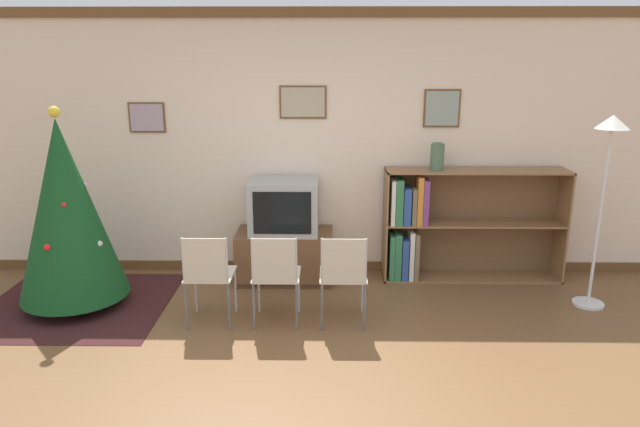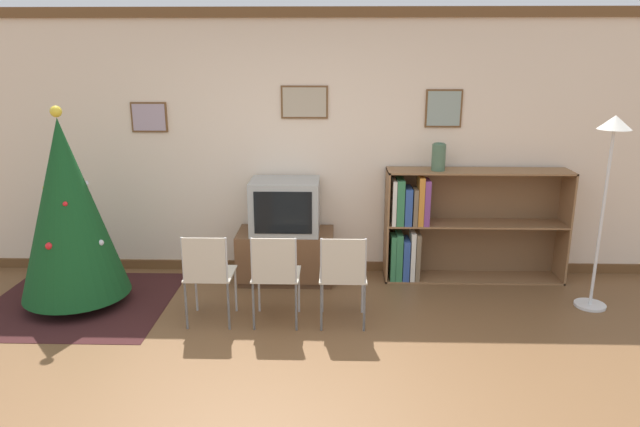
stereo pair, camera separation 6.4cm
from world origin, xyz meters
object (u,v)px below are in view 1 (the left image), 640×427
folding_chair_left (208,274)px  tv_console (285,256)px  folding_chair_center (276,274)px  folding_chair_right (343,274)px  christmas_tree (66,211)px  standing_lamp (607,162)px  television (284,206)px  bookshelf (442,225)px  vase (437,156)px

folding_chair_left → tv_console: bearing=61.1°
folding_chair_center → folding_chair_right: 0.57m
christmas_tree → standing_lamp: 4.79m
folding_chair_center → folding_chair_right: same height
tv_console → folding_chair_center: (0.00, -1.03, 0.21)m
television → standing_lamp: standing_lamp is taller
tv_console → television: television is taller
folding_chair_right → bookshelf: bookshelf is taller
christmas_tree → television: (1.89, 0.64, -0.13)m
tv_console → standing_lamp: bearing=-11.4°
folding_chair_right → folding_chair_left: bearing=180.0°
bookshelf → standing_lamp: 1.63m
christmas_tree → tv_console: size_ratio=1.88×
television → folding_chair_right: 1.22m
folding_chair_right → bookshelf: 1.54m
folding_chair_right → folding_chair_center: bearing=180.0°
folding_chair_right → tv_console: bearing=118.9°
tv_console → television: size_ratio=1.43×
television → christmas_tree: bearing=-161.2°
folding_chair_right → standing_lamp: size_ratio=0.47×
folding_chair_left → folding_chair_right: (1.14, 0.00, 0.00)m
tv_console → folding_chair_center: bearing=-90.0°
christmas_tree → folding_chair_left: christmas_tree is taller
tv_console → folding_chair_right: bearing=-61.1°
folding_chair_center → vase: 2.04m
vase → television: bearing=-177.4°
christmas_tree → standing_lamp: bearing=0.8°
television → folding_chair_left: (-0.57, -1.03, -0.32)m
tv_console → standing_lamp: size_ratio=0.55×
folding_chair_left → bookshelf: 2.46m
television → folding_chair_center: television is taller
tv_console → vase: size_ratio=3.56×
christmas_tree → standing_lamp: size_ratio=1.04×
christmas_tree → folding_chair_center: christmas_tree is taller
folding_chair_right → bookshelf: bearing=47.4°
folding_chair_center → vase: size_ratio=3.00×
christmas_tree → bookshelf: (3.50, 0.74, -0.35)m
christmas_tree → folding_chair_center: 1.98m
christmas_tree → television: christmas_tree is taller
television → vase: bearing=2.6°
television → standing_lamp: bearing=-11.3°
folding_chair_right → bookshelf: size_ratio=0.45×
tv_console → folding_chair_right: size_ratio=1.19×
tv_console → television: bearing=-90.0°
standing_lamp → folding_chair_center: bearing=-171.0°
television → folding_chair_center: bearing=-90.0°
christmas_tree → bookshelf: size_ratio=1.00×
television → folding_chair_right: bearing=-61.0°
christmas_tree → folding_chair_left: (1.32, -0.39, -0.44)m
folding_chair_left → vase: vase is taller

